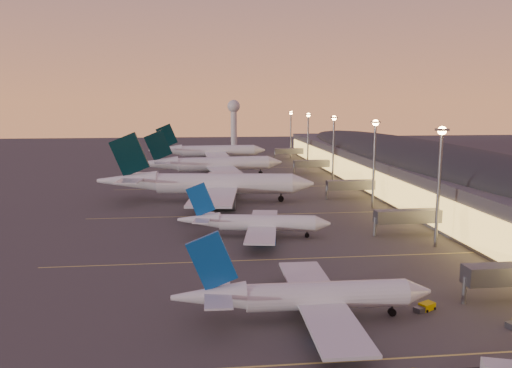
% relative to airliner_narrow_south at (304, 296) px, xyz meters
% --- Properties ---
extents(ground, '(700.00, 700.00, 0.00)m').
position_rel_airliner_narrow_south_xyz_m(ground, '(-0.26, 32.89, -3.48)').
color(ground, '#45423F').
extents(airliner_narrow_south, '(37.55, 33.42, 13.46)m').
position_rel_airliner_narrow_south_xyz_m(airliner_narrow_south, '(0.00, 0.00, 0.00)').
color(airliner_narrow_south, silver).
rests_on(airliner_narrow_south, ground).
extents(airliner_narrow_north, '(35.53, 32.09, 12.71)m').
position_rel_airliner_narrow_south_xyz_m(airliner_narrow_north, '(-2.39, 45.29, -0.20)').
color(airliner_narrow_north, silver).
rests_on(airliner_narrow_north, ground).
extents(airliner_wide_near, '(68.10, 62.49, 21.79)m').
position_rel_airliner_narrow_south_xyz_m(airliner_wide_near, '(-12.88, 88.41, 2.13)').
color(airliner_wide_near, silver).
rests_on(airliner_wide_near, ground).
extents(airliner_wide_mid, '(61.96, 56.78, 19.82)m').
position_rel_airliner_narrow_south_xyz_m(airliner_wide_mid, '(-10.12, 142.38, 1.62)').
color(airliner_wide_mid, silver).
rests_on(airliner_wide_mid, ground).
extents(airliner_wide_far, '(61.99, 56.45, 19.85)m').
position_rel_airliner_narrow_south_xyz_m(airliner_wide_far, '(-10.31, 199.93, 1.63)').
color(airliner_wide_far, silver).
rests_on(airliner_wide_far, ground).
extents(terminal_building, '(56.35, 255.00, 17.46)m').
position_rel_airliner_narrow_south_xyz_m(terminal_building, '(61.58, 105.36, 5.30)').
color(terminal_building, '#47474C').
rests_on(terminal_building, ground).
extents(light_masts, '(2.20, 217.20, 25.90)m').
position_rel_airliner_narrow_south_xyz_m(light_masts, '(35.74, 97.89, 14.07)').
color(light_masts, slate).
rests_on(light_masts, ground).
extents(radar_tower, '(9.00, 9.00, 32.50)m').
position_rel_airliner_narrow_south_xyz_m(radar_tower, '(9.74, 292.89, 18.39)').
color(radar_tower, silver).
rests_on(radar_tower, ground).
extents(lane_markings, '(90.00, 180.36, 0.00)m').
position_rel_airliner_narrow_south_xyz_m(lane_markings, '(-0.26, 72.89, -3.47)').
color(lane_markings, '#D8C659').
rests_on(lane_markings, ground).
extents(baggage_tug_b, '(3.83, 2.90, 1.07)m').
position_rel_airliner_narrow_south_xyz_m(baggage_tug_b, '(18.70, 1.17, -2.99)').
color(baggage_tug_b, '#D2B701').
rests_on(baggage_tug_b, ground).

